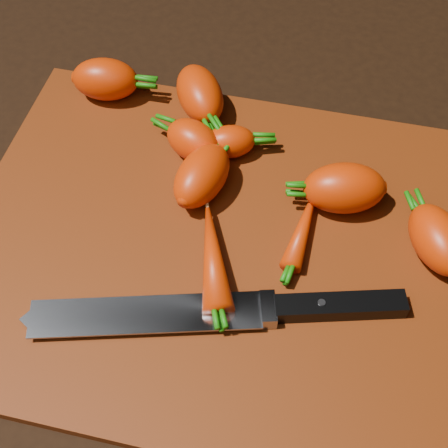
# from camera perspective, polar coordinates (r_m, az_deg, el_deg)

# --- Properties ---
(ground) EXTENTS (2.00, 2.00, 0.01)m
(ground) POSITION_cam_1_polar(r_m,az_deg,el_deg) (0.61, -0.21, -2.66)
(ground) COLOR black
(cutting_board) EXTENTS (0.50, 0.40, 0.01)m
(cutting_board) POSITION_cam_1_polar(r_m,az_deg,el_deg) (0.60, -0.21, -2.09)
(cutting_board) COLOR #582007
(cutting_board) RESTS_ON ground
(carrot_0) EXTENTS (0.08, 0.06, 0.05)m
(carrot_0) POSITION_cam_1_polar(r_m,az_deg,el_deg) (0.72, -10.80, 12.86)
(carrot_0) COLOR red
(carrot_0) RESTS_ON cutting_board
(carrot_1) EXTENTS (0.07, 0.06, 0.04)m
(carrot_1) POSITION_cam_1_polar(r_m,az_deg,el_deg) (0.65, -2.84, 7.63)
(carrot_1) COLOR red
(carrot_1) RESTS_ON cutting_board
(carrot_2) EXTENTS (0.08, 0.10, 0.05)m
(carrot_2) POSITION_cam_1_polar(r_m,az_deg,el_deg) (0.69, -2.23, 11.78)
(carrot_2) COLOR red
(carrot_2) RESTS_ON cutting_board
(carrot_3) EXTENTS (0.06, 0.09, 0.05)m
(carrot_3) POSITION_cam_1_polar(r_m,az_deg,el_deg) (0.62, -2.03, 4.43)
(carrot_3) COLOR red
(carrot_3) RESTS_ON cutting_board
(carrot_4) EXTENTS (0.09, 0.07, 0.05)m
(carrot_4) POSITION_cam_1_polar(r_m,az_deg,el_deg) (0.61, 10.94, 3.24)
(carrot_4) COLOR red
(carrot_4) RESTS_ON cutting_board
(carrot_5) EXTENTS (0.06, 0.05, 0.03)m
(carrot_5) POSITION_cam_1_polar(r_m,az_deg,el_deg) (0.65, 0.53, 7.53)
(carrot_5) COLOR red
(carrot_5) RESTS_ON cutting_board
(carrot_6) EXTENTS (0.08, 0.09, 0.05)m
(carrot_6) POSITION_cam_1_polar(r_m,az_deg,el_deg) (0.60, 18.98, -1.35)
(carrot_6) COLOR red
(carrot_6) RESTS_ON cutting_board
(carrot_7) EXTENTS (0.03, 0.10, 0.02)m
(carrot_7) POSITION_cam_1_polar(r_m,az_deg,el_deg) (0.60, 7.31, -0.15)
(carrot_7) COLOR red
(carrot_7) RESTS_ON cutting_board
(carrot_8) EXTENTS (0.06, 0.11, 0.03)m
(carrot_8) POSITION_cam_1_polar(r_m,az_deg,el_deg) (0.57, -1.02, -3.01)
(carrot_8) COLOR red
(carrot_8) RESTS_ON cutting_board
(knife) EXTENTS (0.32, 0.12, 0.02)m
(knife) POSITION_cam_1_polar(r_m,az_deg,el_deg) (0.55, -5.09, -8.16)
(knife) COLOR gray
(knife) RESTS_ON cutting_board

